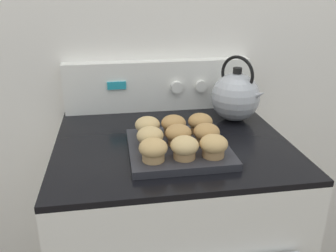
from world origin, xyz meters
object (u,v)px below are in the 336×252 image
object	(u,v)px
muffin_r0_c2	(214,146)
tea_kettle	(236,96)
muffin_pan	(178,148)
muffin_r1_c1	(178,135)
muffin_r2_c0	(148,127)
muffin_r2_c2	(200,123)
muffin_r0_c1	(185,147)
muffin_r2_c1	(174,125)
muffin_r1_c2	(207,134)
muffin_r0_c0	(153,150)
muffin_r1_c0	(150,137)

from	to	relation	value
muffin_r0_c2	tea_kettle	world-z (taller)	tea_kettle
muffin_pan	muffin_r1_c1	world-z (taller)	muffin_r1_c1
muffin_r2_c0	muffin_r2_c2	bearing A→B (deg)	0.91
muffin_r0_c1	muffin_r2_c2	bearing A→B (deg)	63.12
muffin_pan	muffin_r2_c1	distance (m)	0.09
muffin_r0_c1	muffin_r1_c2	world-z (taller)	same
muffin_r0_c0	muffin_r1_c2	xyz separation A→B (m)	(0.17, 0.08, 0.00)
muffin_r1_c0	muffin_r1_c2	distance (m)	0.17
muffin_pan	muffin_r2_c1	size ratio (longest dim) A/B	3.76
muffin_r0_c2	muffin_r1_c0	distance (m)	0.19
muffin_r0_c1	muffin_r1_c0	size ratio (longest dim) A/B	1.00
muffin_r1_c1	muffin_r0_c2	bearing A→B (deg)	-47.66
muffin_r2_c2	tea_kettle	xyz separation A→B (m)	(0.17, 0.14, 0.04)
muffin_pan	muffin_r0_c0	bearing A→B (deg)	-134.95
muffin_r0_c0	muffin_r2_c1	world-z (taller)	same
muffin_r0_c1	muffin_r2_c0	distance (m)	0.19
muffin_r1_c1	muffin_r2_c0	bearing A→B (deg)	136.12
muffin_pan	muffin_r1_c1	size ratio (longest dim) A/B	3.76
muffin_pan	muffin_r1_c2	size ratio (longest dim) A/B	3.76
muffin_r1_c0	muffin_r0_c2	bearing A→B (deg)	-26.90
muffin_r1_c2	muffin_r2_c2	size ratio (longest dim) A/B	1.00
muffin_pan	muffin_r0_c2	distance (m)	0.13
muffin_r0_c2	muffin_r2_c0	world-z (taller)	same
muffin_r1_c0	muffin_r2_c0	distance (m)	0.09
muffin_r2_c0	tea_kettle	xyz separation A→B (m)	(0.34, 0.15, 0.04)
muffin_r0_c0	muffin_r2_c1	bearing A→B (deg)	63.20
muffin_r0_c0	muffin_r0_c2	size ratio (longest dim) A/B	1.00
muffin_r0_c1	muffin_r1_c2	xyz separation A→B (m)	(0.08, 0.08, 0.00)
muffin_r1_c1	tea_kettle	world-z (taller)	tea_kettle
muffin_r0_c2	muffin_r1_c1	bearing A→B (deg)	132.34
muffin_pan	muffin_r2_c1	bearing A→B (deg)	90.13
muffin_r0_c2	muffin_r1_c1	size ratio (longest dim) A/B	1.00
muffin_r0_c2	muffin_r2_c2	distance (m)	0.17
muffin_r1_c0	muffin_r2_c1	distance (m)	0.12
muffin_r2_c1	tea_kettle	bearing A→B (deg)	29.96
muffin_r0_c0	muffin_r2_c2	world-z (taller)	same
muffin_r0_c0	muffin_r0_c2	distance (m)	0.17
muffin_pan	muffin_r0_c1	distance (m)	0.10
muffin_r2_c1	muffin_r2_c0	bearing A→B (deg)	-179.62
muffin_r1_c1	muffin_r2_c0	xyz separation A→B (m)	(-0.08, 0.08, 0.00)
muffin_r0_c2	muffin_r1_c1	distance (m)	0.12
muffin_r1_c0	muffin_r2_c2	world-z (taller)	same
muffin_r1_c0	muffin_r1_c2	bearing A→B (deg)	-0.03
muffin_pan	muffin_r0_c2	size ratio (longest dim) A/B	3.76
muffin_pan	muffin_r2_c2	size ratio (longest dim) A/B	3.76
muffin_r1_c2	muffin_pan	bearing A→B (deg)	178.13
muffin_r1_c1	tea_kettle	size ratio (longest dim) A/B	0.33
muffin_r0_c2	muffin_r1_c0	size ratio (longest dim) A/B	1.00
muffin_r0_c1	muffin_r0_c0	bearing A→B (deg)	-179.43
muffin_r0_c2	muffin_r1_c0	xyz separation A→B (m)	(-0.17, 0.08, 0.00)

